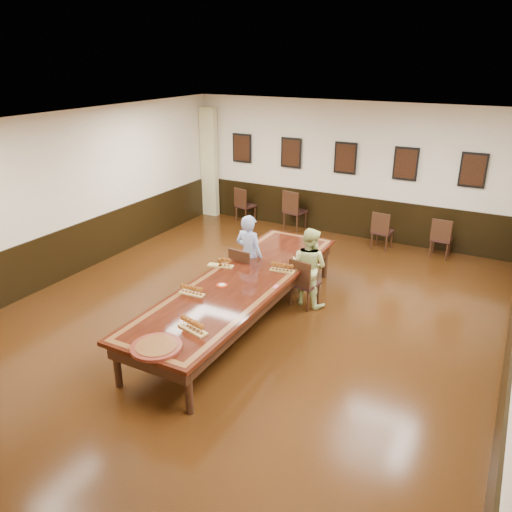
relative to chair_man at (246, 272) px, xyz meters
The scene contains 23 objects.
floor 1.09m from the chair_man, 64.85° to the right, with size 8.00×10.00×0.02m, color black.
ceiling 2.90m from the chair_man, 64.85° to the right, with size 8.00×10.00×0.02m, color white.
wall_back 4.30m from the chair_man, 84.29° to the left, with size 8.00×0.02×3.20m, color #EFE3C8.
wall_left 3.87m from the chair_man, 166.26° to the right, with size 0.02×10.00×3.20m, color #EFE3C8.
chair_man is the anchor object (origin of this frame).
chair_woman 1.12m from the chair_man, ahead, with size 0.43×0.46×0.91m, color black, non-canonical shape.
spare_chair_a 4.45m from the chair_man, 119.46° to the left, with size 0.43×0.47×0.92m, color black, non-canonical shape.
spare_chair_b 3.97m from the chair_man, 100.99° to the left, with size 0.48×0.52×1.02m, color black, non-canonical shape.
spare_chair_c 3.90m from the chair_man, 66.32° to the left, with size 0.42×0.46×0.89m, color black, non-canonical shape.
spare_chair_d 4.66m from the chair_man, 52.53° to the left, with size 0.42×0.46×0.90m, color black, non-canonical shape.
person_man 0.30m from the chair_man, 83.58° to the left, with size 0.56×0.37×1.53m, color #5073CA.
person_woman 1.18m from the chair_man, 12.24° to the left, with size 0.71×0.55×1.42m, color #D9E48F.
pink_phone 1.34m from the chair_man, 39.50° to the right, with size 0.06×0.13×0.01m, color #FB537A.
curtain 5.25m from the chair_man, 130.26° to the left, with size 0.45×0.18×2.90m, color beige.
wainscoting 0.97m from the chair_man, 64.85° to the right, with size 8.00×10.00×1.00m.
conference_table 0.98m from the chair_man, 64.85° to the right, with size 1.40×5.00×0.76m.
posters 4.32m from the chair_man, 84.19° to the left, with size 6.14×0.04×0.74m.
flight_a 0.68m from the chair_man, 106.04° to the right, with size 0.47×0.23×0.17m.
flight_b 0.94m from the chair_man, 15.97° to the right, with size 0.43×0.18×0.16m.
flight_c 1.72m from the chair_man, 90.06° to the right, with size 0.42×0.14×0.15m.
flight_d 2.67m from the chair_man, 76.18° to the right, with size 0.49×0.26×0.17m.
red_plate_grp 1.26m from the chair_man, 78.73° to the right, with size 0.18×0.18×0.02m.
carved_platter 3.19m from the chair_man, 81.27° to the right, with size 0.69×0.69×0.05m.
Camera 1 is at (3.69, -6.37, 4.16)m, focal length 35.00 mm.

